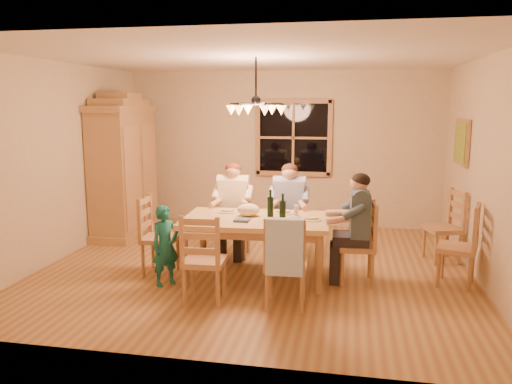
% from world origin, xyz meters
% --- Properties ---
extents(floor, '(5.50, 5.50, 0.00)m').
position_xyz_m(floor, '(0.00, 0.00, 0.00)').
color(floor, olive).
rests_on(floor, ground).
extents(ceiling, '(5.50, 5.00, 0.02)m').
position_xyz_m(ceiling, '(0.00, 0.00, 2.70)').
color(ceiling, white).
rests_on(ceiling, wall_back).
extents(wall_back, '(5.50, 0.02, 2.70)m').
position_xyz_m(wall_back, '(0.00, 2.50, 1.35)').
color(wall_back, '#C4B38B').
rests_on(wall_back, floor).
extents(wall_left, '(0.02, 5.00, 2.70)m').
position_xyz_m(wall_left, '(-2.75, 0.00, 1.35)').
color(wall_left, '#C4B38B').
rests_on(wall_left, floor).
extents(wall_right, '(0.02, 5.00, 2.70)m').
position_xyz_m(wall_right, '(2.75, 0.00, 1.35)').
color(wall_right, '#C4B38B').
rests_on(wall_right, floor).
extents(window, '(1.30, 0.06, 1.30)m').
position_xyz_m(window, '(0.20, 2.47, 1.55)').
color(window, black).
rests_on(window, wall_back).
extents(painting, '(0.06, 0.78, 0.64)m').
position_xyz_m(painting, '(2.71, 1.20, 1.60)').
color(painting, olive).
rests_on(painting, wall_right).
extents(chandelier, '(0.77, 0.68, 0.71)m').
position_xyz_m(chandelier, '(-0.00, 0.00, 2.08)').
color(chandelier, black).
rests_on(chandelier, ceiling).
extents(armoire, '(0.66, 1.40, 2.30)m').
position_xyz_m(armoire, '(-2.42, 1.26, 1.06)').
color(armoire, olive).
rests_on(armoire, floor).
extents(dining_table, '(1.80, 1.15, 0.76)m').
position_xyz_m(dining_table, '(0.07, -0.40, 0.66)').
color(dining_table, tan).
rests_on(dining_table, floor).
extents(chair_far_left, '(0.46, 0.44, 0.99)m').
position_xyz_m(chair_far_left, '(-0.40, 0.42, 0.30)').
color(chair_far_left, '#A07D46').
rests_on(chair_far_left, floor).
extents(chair_far_right, '(0.46, 0.44, 0.99)m').
position_xyz_m(chair_far_right, '(0.38, 0.45, 0.30)').
color(chair_far_right, '#A07D46').
rests_on(chair_far_right, floor).
extents(chair_near_left, '(0.46, 0.44, 0.99)m').
position_xyz_m(chair_near_left, '(-0.33, -1.24, 0.30)').
color(chair_near_left, '#A07D46').
rests_on(chair_near_left, floor).
extents(chair_near_right, '(0.46, 0.44, 0.99)m').
position_xyz_m(chair_near_right, '(0.55, -1.21, 0.30)').
color(chair_near_right, '#A07D46').
rests_on(chair_near_right, floor).
extents(chair_end_left, '(0.44, 0.46, 0.99)m').
position_xyz_m(chair_end_left, '(-1.15, -0.45, 0.30)').
color(chair_end_left, '#A07D46').
rests_on(chair_end_left, floor).
extents(chair_end_right, '(0.44, 0.46, 0.99)m').
position_xyz_m(chair_end_right, '(1.29, -0.34, 0.30)').
color(chair_end_right, '#A07D46').
rests_on(chair_end_right, floor).
extents(adult_woman, '(0.41, 0.44, 0.87)m').
position_xyz_m(adult_woman, '(-0.40, 0.42, 0.84)').
color(adult_woman, beige).
rests_on(adult_woman, floor).
extents(adult_plaid_man, '(0.41, 0.44, 0.87)m').
position_xyz_m(adult_plaid_man, '(0.38, 0.45, 0.84)').
color(adult_plaid_man, '#374F98').
rests_on(adult_plaid_man, floor).
extents(adult_slate_man, '(0.44, 0.41, 0.87)m').
position_xyz_m(adult_slate_man, '(1.29, -0.34, 0.84)').
color(adult_slate_man, '#3C5161').
rests_on(adult_slate_man, floor).
extents(towel, '(0.38, 0.12, 0.58)m').
position_xyz_m(towel, '(0.56, -1.40, 0.70)').
color(towel, '#A9CAE5').
rests_on(towel, chair_near_right).
extents(wine_bottle_a, '(0.08, 0.08, 0.33)m').
position_xyz_m(wine_bottle_a, '(0.23, -0.29, 0.93)').
color(wine_bottle_a, black).
rests_on(wine_bottle_a, dining_table).
extents(wine_bottle_b, '(0.08, 0.08, 0.33)m').
position_xyz_m(wine_bottle_b, '(0.42, -0.51, 0.93)').
color(wine_bottle_b, black).
rests_on(wine_bottle_b, dining_table).
extents(plate_woman, '(0.26, 0.26, 0.02)m').
position_xyz_m(plate_woman, '(-0.34, -0.14, 0.77)').
color(plate_woman, white).
rests_on(plate_woman, dining_table).
extents(plate_plaid, '(0.26, 0.26, 0.02)m').
position_xyz_m(plate_plaid, '(0.37, -0.09, 0.77)').
color(plate_plaid, white).
rests_on(plate_plaid, dining_table).
extents(plate_slate, '(0.26, 0.26, 0.02)m').
position_xyz_m(plate_slate, '(0.74, -0.39, 0.77)').
color(plate_slate, white).
rests_on(plate_slate, dining_table).
extents(wine_glass_a, '(0.06, 0.06, 0.14)m').
position_xyz_m(wine_glass_a, '(-0.12, -0.11, 0.83)').
color(wine_glass_a, silver).
rests_on(wine_glass_a, dining_table).
extents(wine_glass_b, '(0.06, 0.06, 0.14)m').
position_xyz_m(wine_glass_b, '(0.55, -0.22, 0.83)').
color(wine_glass_b, silver).
rests_on(wine_glass_b, dining_table).
extents(cap, '(0.20, 0.20, 0.11)m').
position_xyz_m(cap, '(0.58, -0.71, 0.82)').
color(cap, tan).
rests_on(cap, dining_table).
extents(napkin, '(0.19, 0.15, 0.03)m').
position_xyz_m(napkin, '(-0.05, -0.62, 0.78)').
color(napkin, '#486685').
rests_on(napkin, dining_table).
extents(cloth_bundle, '(0.28, 0.22, 0.15)m').
position_xyz_m(cloth_bundle, '(-0.04, -0.31, 0.84)').
color(cloth_bundle, beige).
rests_on(cloth_bundle, dining_table).
extents(child, '(0.40, 0.42, 0.96)m').
position_xyz_m(child, '(-0.93, -0.84, 0.48)').
color(child, '#197270').
rests_on(child, floor).
extents(chair_spare_front, '(0.53, 0.54, 0.99)m').
position_xyz_m(chair_spare_front, '(2.45, -0.22, 0.30)').
color(chair_spare_front, '#A07D46').
rests_on(chair_spare_front, floor).
extents(chair_spare_back, '(0.53, 0.54, 0.99)m').
position_xyz_m(chair_spare_back, '(2.45, 0.73, 0.30)').
color(chair_spare_back, '#A07D46').
rests_on(chair_spare_back, floor).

